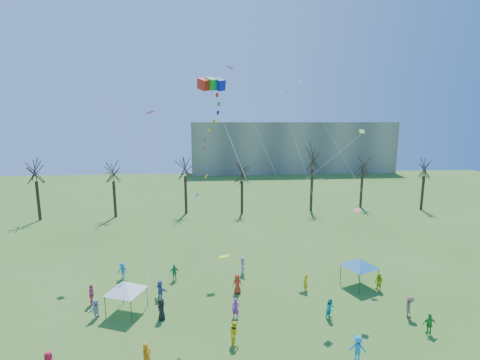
{
  "coord_description": "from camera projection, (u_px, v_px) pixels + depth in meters",
  "views": [
    {
      "loc": [
        -2.6,
        -18.62,
        15.15
      ],
      "look_at": [
        -0.55,
        5.0,
        11.0
      ],
      "focal_mm": 25.0,
      "sensor_mm": 36.0,
      "label": 1
    }
  ],
  "objects": [
    {
      "name": "canopy_tent_white",
      "position": [
        126.0,
        287.0,
        26.48
      ],
      "size": [
        3.31,
        3.31,
        2.65
      ],
      "color": "#3F3F44",
      "rests_on": "ground"
    },
    {
      "name": "small_kites_aloft",
      "position": [
        245.0,
        144.0,
        30.38
      ],
      "size": [
        27.41,
        19.32,
        30.71
      ],
      "color": "orange",
      "rests_on": "ground"
    },
    {
      "name": "distant_building",
      "position": [
        292.0,
        147.0,
        102.16
      ],
      "size": [
        60.0,
        14.0,
        15.0
      ],
      "primitive_type": "cube",
      "color": "gray",
      "rests_on": "ground"
    },
    {
      "name": "big_box_kite",
      "position": [
        212.0,
        147.0,
        25.87
      ],
      "size": [
        3.9,
        7.77,
        20.99
      ],
      "color": "red",
      "rests_on": "ground"
    },
    {
      "name": "canopy_tent_blue",
      "position": [
        360.0,
        263.0,
        30.9
      ],
      "size": [
        3.35,
        3.35,
        2.7
      ],
      "color": "#3F3F44",
      "rests_on": "ground"
    },
    {
      "name": "festival_crowd",
      "position": [
        231.0,
        299.0,
        27.28
      ],
      "size": [
        26.36,
        14.22,
        1.85
      ],
      "color": "red",
      "rests_on": "ground"
    },
    {
      "name": "bare_tree_row",
      "position": [
        249.0,
        171.0,
        55.14
      ],
      "size": [
        68.36,
        8.86,
        11.31
      ],
      "color": "black",
      "rests_on": "ground"
    }
  ]
}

